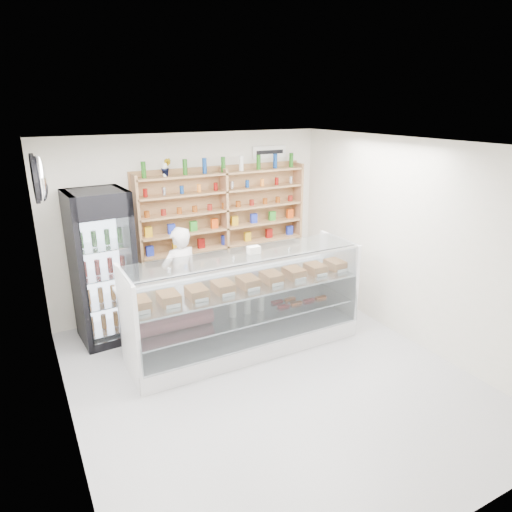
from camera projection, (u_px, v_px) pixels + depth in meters
room at (270, 271)px, 5.18m from camera, size 5.00×5.00×5.00m
display_counter at (245, 323)px, 6.22m from camera, size 3.15×0.94×1.37m
shop_worker at (181, 279)px, 6.64m from camera, size 0.64×0.49×1.57m
drinks_cooler at (103, 267)px, 6.27m from camera, size 0.82×0.80×2.14m
wall_shelving at (224, 210)px, 7.30m from camera, size 2.84×0.28×1.33m
potted_plant at (166, 167)px, 6.65m from camera, size 0.18×0.16×0.27m
security_mirror at (40, 179)px, 4.87m from camera, size 0.15×0.50×0.50m
wall_sign at (269, 152)px, 7.54m from camera, size 0.62×0.03×0.20m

